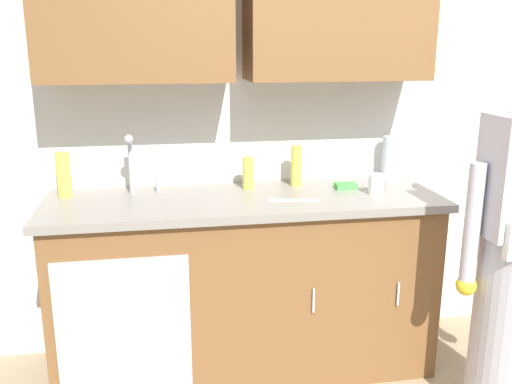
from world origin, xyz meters
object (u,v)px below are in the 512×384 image
at_px(bottle_cleaner_spray, 389,158).
at_px(bottle_soap, 248,173).
at_px(bottle_dish_liquid, 64,175).
at_px(sponge, 346,186).
at_px(sink, 140,204).
at_px(knife_on_counter, 293,200).
at_px(bottle_water_short, 296,166).
at_px(cup_by_sink, 376,184).

xyz_separation_m(bottle_cleaner_spray, bottle_soap, (-0.81, -0.08, -0.04)).
height_order(bottle_dish_liquid, sponge, bottle_dish_liquid).
distance_m(bottle_soap, sponge, 0.52).
distance_m(sink, sponge, 1.06).
height_order(knife_on_counter, sponge, sponge).
distance_m(knife_on_counter, sponge, 0.38).
relative_size(bottle_cleaner_spray, sponge, 2.22).
xyz_separation_m(bottle_soap, sponge, (0.50, -0.08, -0.07)).
bearing_deg(knife_on_counter, bottle_dish_liquid, -1.24).
bearing_deg(bottle_water_short, bottle_cleaner_spray, 5.53).
height_order(sink, knife_on_counter, sink).
bearing_deg(knife_on_counter, bottle_water_short, -93.85).
bearing_deg(bottle_cleaner_spray, sponge, -151.86).
bearing_deg(bottle_soap, sink, -166.37).
relative_size(bottle_dish_liquid, cup_by_sink, 2.13).
distance_m(bottle_soap, bottle_dish_liquid, 0.92).
xyz_separation_m(knife_on_counter, sponge, (0.33, 0.18, 0.01)).
relative_size(bottle_cleaner_spray, cup_by_sink, 2.34).
relative_size(sink, bottle_water_short, 2.32).
relative_size(sink, sponge, 4.55).
relative_size(sink, cup_by_sink, 4.79).
bearing_deg(bottle_water_short, bottle_dish_liquid, -178.99).
relative_size(sink, bottle_soap, 2.94).
distance_m(bottle_soap, cup_by_sink, 0.66).
height_order(sink, sponge, sink).
distance_m(bottle_water_short, cup_by_sink, 0.43).
distance_m(bottle_water_short, bottle_cleaner_spray, 0.55).
bearing_deg(cup_by_sink, sink, 176.18).
relative_size(bottle_cleaner_spray, bottle_soap, 1.44).
bearing_deg(sponge, bottle_water_short, 155.73).
height_order(sink, cup_by_sink, sink).
xyz_separation_m(sink, bottle_cleaner_spray, (1.36, 0.21, 0.14)).
bearing_deg(bottle_dish_liquid, bottle_cleaner_spray, 2.43).
bearing_deg(sink, sponge, 2.78).
relative_size(bottle_soap, cup_by_sink, 1.63).
bearing_deg(cup_by_sink, bottle_water_short, 146.19).
bearing_deg(sink, knife_on_counter, -10.20).
distance_m(bottle_dish_liquid, knife_on_counter, 1.14).
height_order(bottle_soap, bottle_dish_liquid, bottle_dish_liquid).
relative_size(bottle_soap, knife_on_counter, 0.71).
bearing_deg(bottle_cleaner_spray, sink, -171.12).
relative_size(bottle_soap, bottle_dish_liquid, 0.77).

